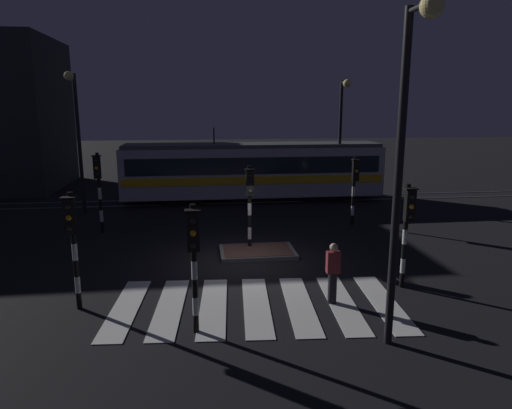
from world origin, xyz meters
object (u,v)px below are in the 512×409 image
at_px(street_lamp_trackside_right, 342,125).
at_px(tram, 253,170).
at_px(traffic_light_corner_near_right, 407,221).
at_px(traffic_light_kerb_mid_left, 194,251).
at_px(traffic_light_corner_near_left, 72,234).
at_px(pedestrian_waiting_at_kerb, 333,273).
at_px(street_lamp_trackside_left, 76,125).
at_px(traffic_light_median_centre, 250,196).
at_px(street_lamp_near_kerb, 406,141).
at_px(traffic_light_corner_far_left, 98,181).
at_px(traffic_light_corner_far_right, 355,181).

distance_m(street_lamp_trackside_right, tram, 5.47).
height_order(traffic_light_corner_near_right, tram, tram).
bearing_deg(traffic_light_kerb_mid_left, traffic_light_corner_near_left, 151.18).
relative_size(traffic_light_corner_near_left, street_lamp_trackside_right, 0.47).
xyz_separation_m(traffic_light_corner_near_left, traffic_light_corner_near_right, (9.17, 0.35, -0.03)).
relative_size(traffic_light_kerb_mid_left, pedestrian_waiting_at_kerb, 1.83).
height_order(street_lamp_trackside_left, pedestrian_waiting_at_kerb, street_lamp_trackside_left).
height_order(traffic_light_median_centre, pedestrian_waiting_at_kerb, traffic_light_median_centre).
bearing_deg(street_lamp_near_kerb, street_lamp_trackside_right, 76.99).
distance_m(traffic_light_kerb_mid_left, street_lamp_trackside_right, 16.49).
bearing_deg(street_lamp_trackside_left, traffic_light_kerb_mid_left, -66.88).
bearing_deg(traffic_light_corner_near_right, traffic_light_corner_near_left, -177.81).
bearing_deg(traffic_light_corner_far_left, traffic_light_median_centre, -28.80).
relative_size(traffic_light_corner_near_left, pedestrian_waiting_at_kerb, 1.85).
height_order(traffic_light_kerb_mid_left, tram, tram).
bearing_deg(traffic_light_corner_near_right, traffic_light_corner_far_left, 143.89).
bearing_deg(tram, street_lamp_near_kerb, -86.14).
xyz_separation_m(traffic_light_kerb_mid_left, traffic_light_corner_near_right, (6.08, 2.05, -0.01)).
height_order(traffic_light_corner_near_left, street_lamp_trackside_left, street_lamp_trackside_left).
xyz_separation_m(traffic_light_corner_near_right, street_lamp_near_kerb, (-1.74, -3.26, 2.53)).
height_order(street_lamp_trackside_left, street_lamp_trackside_right, street_lamp_trackside_left).
bearing_deg(traffic_light_median_centre, traffic_light_corner_far_left, 151.20).
distance_m(traffic_light_corner_far_right, tram, 7.22).
bearing_deg(traffic_light_corner_far_right, traffic_light_median_centre, -147.50).
bearing_deg(pedestrian_waiting_at_kerb, street_lamp_trackside_left, 128.01).
relative_size(street_lamp_near_kerb, pedestrian_waiting_at_kerb, 4.23).
xyz_separation_m(street_lamp_trackside_right, pedestrian_waiting_at_kerb, (-4.24, -13.02, -3.39)).
bearing_deg(traffic_light_corner_near_right, street_lamp_near_kerb, -118.14).
bearing_deg(traffic_light_corner_near_left, traffic_light_corner_far_right, 37.05).
bearing_deg(traffic_light_corner_far_right, traffic_light_corner_far_left, 179.70).
height_order(traffic_light_kerb_mid_left, street_lamp_near_kerb, street_lamp_near_kerb).
bearing_deg(traffic_light_median_centre, traffic_light_corner_near_right, -44.73).
height_order(street_lamp_trackside_right, pedestrian_waiting_at_kerb, street_lamp_trackside_right).
distance_m(traffic_light_corner_near_left, traffic_light_corner_far_right, 12.68).
distance_m(traffic_light_median_centre, tram, 9.43).
height_order(traffic_light_corner_far_right, street_lamp_near_kerb, street_lamp_near_kerb).
relative_size(traffic_light_corner_near_right, street_lamp_near_kerb, 0.43).
relative_size(traffic_light_median_centre, traffic_light_corner_far_left, 0.93).
distance_m(traffic_light_corner_far_left, street_lamp_trackside_left, 4.67).
bearing_deg(traffic_light_corner_near_right, street_lamp_trackside_left, 136.40).
distance_m(traffic_light_corner_near_left, traffic_light_kerb_mid_left, 3.53).
bearing_deg(tram, pedestrian_waiting_at_kerb, -88.10).
bearing_deg(street_lamp_trackside_left, street_lamp_near_kerb, -55.32).
bearing_deg(pedestrian_waiting_at_kerb, traffic_light_kerb_mid_left, -160.85).
relative_size(traffic_light_corner_far_right, street_lamp_near_kerb, 0.43).
bearing_deg(traffic_light_corner_near_left, street_lamp_near_kerb, -21.37).
height_order(traffic_light_kerb_mid_left, traffic_light_corner_near_right, traffic_light_kerb_mid_left).
xyz_separation_m(traffic_light_corner_far_left, traffic_light_corner_near_right, (10.07, -7.35, -0.19)).
bearing_deg(traffic_light_corner_near_right, pedestrian_waiting_at_kerb, -162.13).
bearing_deg(traffic_light_kerb_mid_left, street_lamp_trackside_left, 113.12).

